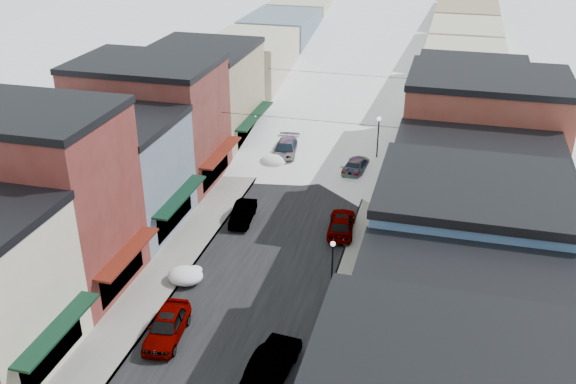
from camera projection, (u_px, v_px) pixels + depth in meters
The scene contains 28 objects.
road at pixel (348, 114), 75.28m from camera, with size 10.00×160.00×0.01m, color black.
sidewalk_left at pixel (293, 109), 76.75m from camera, with size 3.20×160.00×0.15m, color gray.
sidewalk_right at pixel (404, 118), 73.75m from camera, with size 3.20×160.00×0.15m, color gray.
curb_left at pixel (306, 110), 76.40m from camera, with size 0.10×160.00×0.15m, color slate.
curb_right at pixel (391, 117), 74.10m from camera, with size 0.10×160.00×0.15m, color slate.
bldg_l_brick_near at pixel (37, 200), 41.33m from camera, with size 12.30×8.20×12.50m.
bldg_l_grayblue at pixel (112, 173), 49.37m from camera, with size 11.30×9.20×9.00m.
bldg_l_brick_far at pixel (150, 121), 56.97m from camera, with size 13.30×9.20×11.00m.
bldg_l_tan at pixel (203, 95), 65.65m from camera, with size 11.30×11.20×10.00m.
bldg_r_green at pixel (460, 382), 28.48m from camera, with size 11.30×9.20×9.50m.
bldg_r_blue at pixel (464, 266), 36.08m from camera, with size 11.30×9.20×10.50m.
bldg_r_cream at pixel (472, 208), 44.12m from camera, with size 12.30×9.20×9.00m.
bldg_r_brick_far at pixel (481, 145), 51.28m from camera, with size 13.30×9.20×11.50m.
bldg_r_tan at pixel (468, 115), 60.63m from camera, with size 11.30×11.20×9.50m.
distant_blocks at pixel (376, 38), 93.50m from camera, with size 34.00×55.00×8.00m.
overhead_cables at pixel (328, 95), 61.69m from camera, with size 16.40×15.04×0.04m.
car_silver_sedan at pixel (167, 326), 38.33m from camera, with size 1.95×4.83×1.65m, color gray.
car_dark_hatch at pixel (243, 213), 51.51m from camera, with size 1.50×4.29×1.41m, color black.
car_silver_wagon at pixel (286, 150), 63.22m from camera, with size 2.34×5.76×1.67m, color #A3A7AB.
car_green_sedan at pixel (272, 364), 35.32m from camera, with size 1.81×5.20×1.71m, color black.
car_gray_suv at pixel (341, 223), 49.79m from camera, with size 1.97×4.90×1.67m, color gray.
car_black_sedan at pixel (357, 165), 60.18m from camera, with size 2.02×4.98×1.44m, color black.
car_lane_silver at pixel (329, 108), 75.18m from camera, with size 1.75×4.34×1.48m, color #999BA0.
car_lane_white at pixel (361, 101), 77.79m from camera, with size 2.20×4.78×1.33m, color silver.
streetlamp_near at pixel (332, 261), 41.38m from camera, with size 0.33×0.33×4.01m.
streetlamp_far at pixel (378, 135), 60.29m from camera, with size 0.40×0.40×4.87m.
snow_pile_mid at pixel (186, 275), 43.84m from camera, with size 2.47×2.72×1.04m.
snow_pile_far at pixel (274, 161), 61.52m from camera, with size 2.61×2.81×1.10m.
Camera 1 is at (11.34, -11.08, 24.90)m, focal length 40.00 mm.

